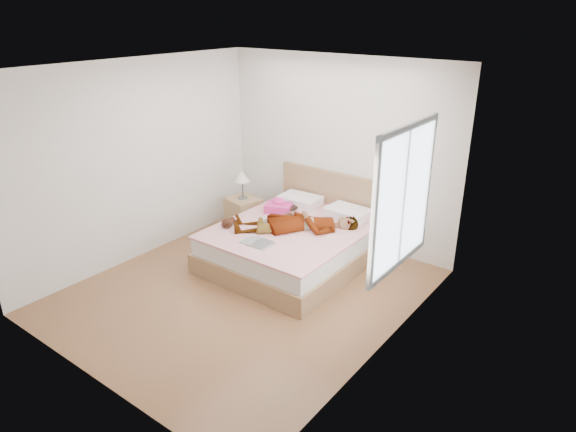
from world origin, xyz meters
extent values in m
plane|color=#523319|center=(0.00, 0.00, 0.00)|extent=(4.00, 4.00, 0.00)
imported|color=white|center=(0.06, 0.97, 0.62)|extent=(1.65, 1.50, 0.22)
ellipsoid|color=black|center=(-0.51, 1.42, 0.55)|extent=(0.52, 0.60, 0.08)
cube|color=silver|center=(-0.44, 1.37, 0.67)|extent=(0.08, 0.09, 0.05)
plane|color=white|center=(0.00, 0.00, 2.60)|extent=(4.00, 4.00, 0.00)
plane|color=white|center=(0.00, 2.00, 1.30)|extent=(3.60, 0.00, 3.60)
plane|color=silver|center=(0.00, -2.00, 1.30)|extent=(3.60, 0.00, 3.60)
plane|color=silver|center=(-1.80, 0.00, 1.30)|extent=(0.00, 4.00, 4.00)
plane|color=silver|center=(1.80, 0.00, 1.30)|extent=(0.00, 4.00, 4.00)
cube|color=white|center=(1.78, 0.30, 1.50)|extent=(0.02, 1.10, 1.30)
cube|color=silver|center=(1.78, -0.28, 1.50)|extent=(0.04, 0.06, 1.42)
cube|color=silver|center=(1.78, 0.88, 1.50)|extent=(0.04, 0.06, 1.42)
cube|color=silver|center=(1.78, 0.30, 0.82)|extent=(0.04, 1.22, 0.06)
cube|color=silver|center=(1.78, 0.30, 2.18)|extent=(0.04, 1.22, 0.06)
cube|color=silver|center=(1.77, 0.30, 1.50)|extent=(0.03, 0.04, 1.30)
cube|color=brown|center=(0.00, 0.95, 0.13)|extent=(1.78, 2.08, 0.26)
cube|color=silver|center=(0.00, 0.95, 0.37)|extent=(1.70, 2.00, 0.22)
cube|color=white|center=(0.00, 0.95, 0.49)|extent=(1.74, 2.04, 0.03)
cube|color=brown|center=(0.00, 1.96, 0.50)|extent=(1.80, 0.07, 1.00)
cube|color=white|center=(-0.40, 1.67, 0.57)|extent=(0.61, 0.44, 0.13)
cube|color=white|center=(0.40, 1.67, 0.57)|extent=(0.60, 0.43, 0.13)
cube|color=#EE4095|center=(-0.49, 1.27, 0.57)|extent=(0.43, 0.39, 0.11)
ellipsoid|color=#FC448F|center=(-0.51, 1.32, 0.64)|extent=(0.21, 0.16, 0.10)
cube|color=silver|center=(-0.06, 0.30, 0.52)|extent=(0.40, 0.27, 0.01)
cube|color=white|center=(-0.16, 0.30, 0.52)|extent=(0.20, 0.26, 0.02)
cube|color=black|center=(0.04, 0.31, 0.52)|extent=(0.20, 0.26, 0.02)
cylinder|color=white|center=(-0.32, 0.79, 0.56)|extent=(0.11, 0.11, 0.11)
torus|color=white|center=(-0.27, 0.80, 0.57)|extent=(0.08, 0.03, 0.08)
cylinder|color=black|center=(-0.32, 0.79, 0.61)|extent=(0.09, 0.09, 0.00)
ellipsoid|color=black|center=(-0.68, 0.44, 0.57)|extent=(0.15, 0.17, 0.12)
ellipsoid|color=beige|center=(-0.68, 0.43, 0.58)|extent=(0.08, 0.09, 0.06)
sphere|color=black|center=(-0.67, 0.53, 0.58)|extent=(0.09, 0.09, 0.09)
sphere|color=pink|center=(-0.70, 0.56, 0.60)|extent=(0.03, 0.03, 0.03)
sphere|color=pink|center=(-0.64, 0.56, 0.60)|extent=(0.03, 0.03, 0.03)
ellipsoid|color=black|center=(-0.73, 0.41, 0.54)|extent=(0.04, 0.06, 0.03)
ellipsoid|color=black|center=(-0.63, 0.40, 0.54)|extent=(0.04, 0.06, 0.03)
cube|color=olive|center=(-1.15, 1.27, 0.28)|extent=(0.54, 0.50, 0.56)
cylinder|color=#535353|center=(-1.15, 1.27, 0.57)|extent=(0.17, 0.17, 0.02)
cylinder|color=#494949|center=(-1.15, 1.27, 0.71)|extent=(0.03, 0.03, 0.28)
cone|color=silver|center=(-1.15, 1.27, 0.90)|extent=(0.27, 0.27, 0.16)
camera|label=1|loc=(3.63, -3.96, 3.18)|focal=32.00mm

